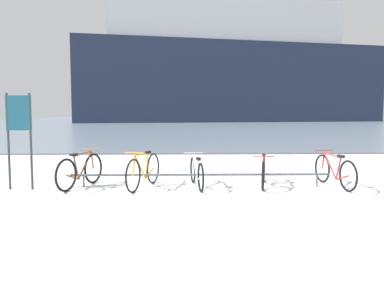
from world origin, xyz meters
name	(u,v)px	position (x,y,z in m)	size (l,w,h in m)	color
ground	(186,123)	(0.00, 53.90, -0.04)	(80.00, 132.00, 0.08)	white
bike_rack	(201,175)	(-0.05, 3.29, 0.27)	(5.84, 0.07, 0.31)	#4C5156
bicycle_0	(81,171)	(-2.75, 3.31, 0.38)	(0.69, 1.64, 0.83)	black
bicycle_1	(144,171)	(-1.33, 3.22, 0.38)	(0.66, 1.74, 0.84)	black
bicycle_2	(197,172)	(-0.15, 3.28, 0.34)	(0.46, 1.69, 0.74)	black
bicycle_3	(263,171)	(1.38, 3.37, 0.34)	(0.54, 1.66, 0.75)	black
bicycle_4	(334,171)	(2.96, 3.25, 0.36)	(0.46, 1.75, 0.79)	black
info_sign	(19,124)	(-3.99, 3.11, 1.43)	(0.55, 0.08, 2.09)	#33383D
ferry_ship	(228,64)	(7.22, 60.69, 9.83)	(52.83, 21.25, 29.31)	#232D47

